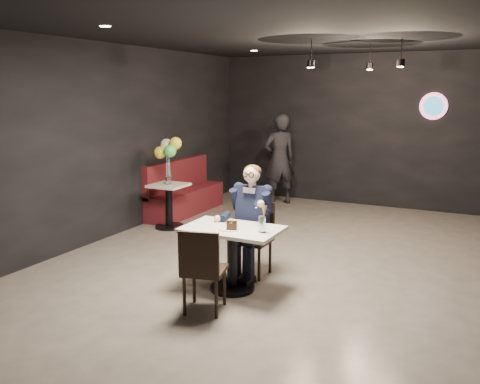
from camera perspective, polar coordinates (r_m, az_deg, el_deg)
The scene contains 17 objects.
floor at distance 6.39m, azimuth 8.13°, elevation -9.74°, with size 9.00×9.00×0.00m, color gray.
wall_sign at distance 10.21m, azimuth 20.90°, elevation 9.00°, with size 0.50×0.06×0.50m, color pink, non-canonical shape.
pendant_lights at distance 7.92m, azimuth 13.49°, elevation 15.34°, with size 1.40×1.20×0.36m, color black.
main_table at distance 5.92m, azimuth -0.88°, elevation -7.50°, with size 1.10×0.70×0.75m, color white.
chair_far at distance 6.36m, azimuth 1.40°, elevation -5.35°, with size 0.42×0.46×0.92m, color black.
chair_near at distance 5.37m, azimuth -4.00°, elevation -8.58°, with size 0.42×0.46×0.92m, color black.
seated_man at distance 6.29m, azimuth 1.42°, elevation -3.08°, with size 0.60×0.80×1.44m, color black.
dessert_plate at distance 5.71m, azimuth -1.22°, elevation -4.19°, with size 0.22×0.22×0.01m, color white.
cake_slice at distance 5.68m, azimuth -0.92°, elevation -3.80°, with size 0.11×0.09×0.08m, color black.
mint_leaf at distance 5.64m, azimuth -1.08°, elevation -3.48°, with size 0.06×0.04×0.01m, color green.
sundae_glass at distance 5.60m, azimuth 2.51°, elevation -3.63°, with size 0.08×0.08×0.18m, color silver.
wafer_cone at distance 5.51m, azimuth 2.74°, elevation -2.20°, with size 0.06×0.06×0.13m, color tan.
booth_bench at distance 9.58m, azimuth -6.10°, elevation 0.54°, with size 0.50×2.00×1.00m, color #470F13.
side_table at distance 8.64m, azimuth -7.95°, elevation -1.72°, with size 0.56×0.56×0.70m, color white.
balloon_vase at distance 8.54m, azimuth -8.04°, elevation 1.37°, with size 0.10×0.10×0.15m, color silver.
balloon_bunch at distance 8.49m, azimuth -8.11°, elevation 3.95°, with size 0.38×0.38×0.62m, color yellow.
passerby at distance 10.34m, azimuth 4.45°, elevation 3.68°, with size 0.67×0.44×1.83m, color black.
Camera 1 is at (1.83, -5.68, 2.28)m, focal length 38.00 mm.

